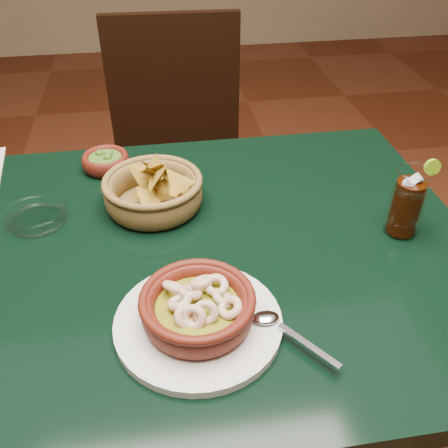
{
  "coord_description": "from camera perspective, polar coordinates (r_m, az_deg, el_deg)",
  "views": [
    {
      "loc": [
        0.03,
        -0.69,
        1.32
      ],
      "look_at": [
        0.14,
        -0.02,
        0.81
      ],
      "focal_mm": 40.0,
      "sensor_mm": 36.0,
      "label": 1
    }
  ],
  "objects": [
    {
      "name": "dining_table",
      "position": [
        0.96,
        -8.56,
        -7.7
      ],
      "size": [
        1.2,
        0.8,
        0.75
      ],
      "color": "black",
      "rests_on": "ground"
    },
    {
      "name": "dining_chair",
      "position": [
        1.61,
        -5.13,
        7.06
      ],
      "size": [
        0.45,
        0.45,
        0.94
      ],
      "color": "black",
      "rests_on": "ground"
    },
    {
      "name": "shrimp_plate",
      "position": [
        0.74,
        -2.96,
        -9.92
      ],
      "size": [
        0.31,
        0.25,
        0.08
      ],
      "color": "silver",
      "rests_on": "dining_table"
    },
    {
      "name": "chip_basket",
      "position": [
        0.98,
        -8.04,
        3.69
      ],
      "size": [
        0.23,
        0.23,
        0.13
      ],
      "color": "olive",
      "rests_on": "dining_table"
    },
    {
      "name": "guacamole_ramekin",
      "position": [
        1.14,
        -13.36,
        7.02
      ],
      "size": [
        0.12,
        0.12,
        0.04
      ],
      "color": "#4E150C",
      "rests_on": "dining_table"
    },
    {
      "name": "cola_drink",
      "position": [
        0.95,
        20.2,
        2.26
      ],
      "size": [
        0.13,
        0.13,
        0.15
      ],
      "color": "white",
      "rests_on": "dining_table"
    },
    {
      "name": "glass_ashtray",
      "position": [
        1.01,
        -20.66,
        0.9
      ],
      "size": [
        0.13,
        0.13,
        0.03
      ],
      "color": "white",
      "rests_on": "dining_table"
    }
  ]
}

